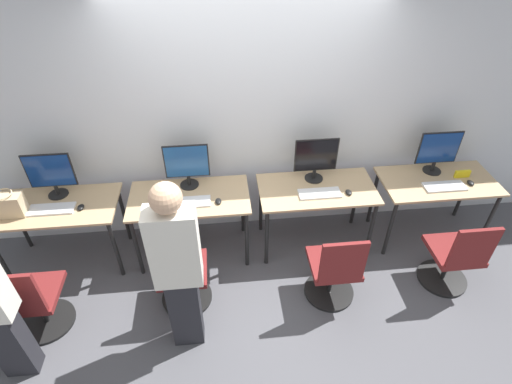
# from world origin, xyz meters

# --- Properties ---
(ground_plane) EXTENTS (20.00, 20.00, 0.00)m
(ground_plane) POSITION_xyz_m (0.00, 0.00, 0.00)
(ground_plane) COLOR #4C4C51
(wall_back) EXTENTS (12.00, 0.05, 2.80)m
(wall_back) POSITION_xyz_m (0.00, 0.75, 1.40)
(wall_back) COLOR silver
(wall_back) RESTS_ON ground_plane
(desk_far_left) EXTENTS (1.18, 0.62, 0.75)m
(desk_far_left) POSITION_xyz_m (-1.93, 0.31, 0.66)
(desk_far_left) COLOR tan
(desk_far_left) RESTS_ON ground_plane
(monitor_far_left) EXTENTS (0.44, 0.19, 0.47)m
(monitor_far_left) POSITION_xyz_m (-1.93, 0.48, 1.01)
(monitor_far_left) COLOR black
(monitor_far_left) RESTS_ON desk_far_left
(keyboard_far_left) EXTENTS (0.42, 0.16, 0.02)m
(keyboard_far_left) POSITION_xyz_m (-1.93, 0.24, 0.76)
(keyboard_far_left) COLOR silver
(keyboard_far_left) RESTS_ON desk_far_left
(mouse_far_left) EXTENTS (0.06, 0.09, 0.03)m
(mouse_far_left) POSITION_xyz_m (-1.65, 0.24, 0.77)
(mouse_far_left) COLOR black
(mouse_far_left) RESTS_ON desk_far_left
(office_chair_far_left) EXTENTS (0.48, 0.48, 0.88)m
(office_chair_far_left) POSITION_xyz_m (-1.98, -0.51, 0.36)
(office_chair_far_left) COLOR black
(office_chair_far_left) RESTS_ON ground_plane
(desk_left) EXTENTS (1.18, 0.62, 0.75)m
(desk_left) POSITION_xyz_m (-0.64, 0.31, 0.66)
(desk_left) COLOR tan
(desk_left) RESTS_ON ground_plane
(monitor_left) EXTENTS (0.44, 0.19, 0.47)m
(monitor_left) POSITION_xyz_m (-0.64, 0.50, 1.01)
(monitor_left) COLOR black
(monitor_left) RESTS_ON desk_left
(keyboard_left) EXTENTS (0.42, 0.16, 0.02)m
(keyboard_left) POSITION_xyz_m (-0.64, 0.21, 0.76)
(keyboard_left) COLOR silver
(keyboard_left) RESTS_ON desk_left
(mouse_left) EXTENTS (0.06, 0.09, 0.03)m
(mouse_left) POSITION_xyz_m (-0.36, 0.19, 0.77)
(mouse_left) COLOR black
(mouse_left) RESTS_ON desk_left
(office_chair_left) EXTENTS (0.48, 0.48, 0.88)m
(office_chair_left) POSITION_xyz_m (-0.72, -0.38, 0.36)
(office_chair_left) COLOR black
(office_chair_left) RESTS_ON ground_plane
(person_left) EXTENTS (0.36, 0.22, 1.70)m
(person_left) POSITION_xyz_m (-0.68, -0.74, 0.93)
(person_left) COLOR #232328
(person_left) RESTS_ON ground_plane
(desk_right) EXTENTS (1.18, 0.62, 0.75)m
(desk_right) POSITION_xyz_m (0.64, 0.31, 0.66)
(desk_right) COLOR tan
(desk_right) RESTS_ON ground_plane
(monitor_right) EXTENTS (0.44, 0.19, 0.47)m
(monitor_right) POSITION_xyz_m (0.64, 0.48, 1.01)
(monitor_right) COLOR black
(monitor_right) RESTS_ON desk_right
(keyboard_right) EXTENTS (0.42, 0.16, 0.02)m
(keyboard_right) POSITION_xyz_m (0.64, 0.21, 0.76)
(keyboard_right) COLOR silver
(keyboard_right) RESTS_ON desk_right
(mouse_right) EXTENTS (0.06, 0.09, 0.03)m
(mouse_right) POSITION_xyz_m (0.93, 0.19, 0.77)
(mouse_right) COLOR black
(mouse_right) RESTS_ON desk_right
(office_chair_right) EXTENTS (0.48, 0.48, 0.88)m
(office_chair_right) POSITION_xyz_m (0.67, -0.45, 0.36)
(office_chair_right) COLOR black
(office_chair_right) RESTS_ON ground_plane
(desk_far_right) EXTENTS (1.18, 0.62, 0.75)m
(desk_far_right) POSITION_xyz_m (1.93, 0.31, 0.66)
(desk_far_right) COLOR tan
(desk_far_right) RESTS_ON ground_plane
(monitor_far_right) EXTENTS (0.44, 0.19, 0.47)m
(monitor_far_right) POSITION_xyz_m (1.93, 0.48, 1.01)
(monitor_far_right) COLOR black
(monitor_far_right) RESTS_ON desk_far_right
(keyboard_far_right) EXTENTS (0.42, 0.16, 0.02)m
(keyboard_far_right) POSITION_xyz_m (1.93, 0.19, 0.76)
(keyboard_far_right) COLOR silver
(keyboard_far_right) RESTS_ON desk_far_right
(mouse_far_right) EXTENTS (0.06, 0.09, 0.03)m
(mouse_far_right) POSITION_xyz_m (2.21, 0.21, 0.77)
(mouse_far_right) COLOR black
(mouse_far_right) RESTS_ON desk_far_right
(office_chair_far_right) EXTENTS (0.48, 0.48, 0.88)m
(office_chair_far_right) POSITION_xyz_m (1.85, -0.41, 0.36)
(office_chair_far_right) COLOR black
(office_chair_far_right) RESTS_ON ground_plane
(handbag) EXTENTS (0.30, 0.18, 0.25)m
(handbag) POSITION_xyz_m (-2.28, 0.22, 0.87)
(handbag) COLOR tan
(handbag) RESTS_ON desk_far_left
(placard_far_right) EXTENTS (0.16, 0.03, 0.08)m
(placard_far_right) POSITION_xyz_m (2.18, 0.34, 0.79)
(placard_far_right) COLOR yellow
(placard_far_right) RESTS_ON desk_far_right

